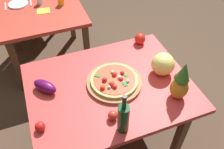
{
  "coord_description": "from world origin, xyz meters",
  "views": [
    {
      "loc": [
        -0.42,
        -1.16,
        2.1
      ],
      "look_at": [
        0.04,
        0.06,
        0.78
      ],
      "focal_mm": 38.11,
      "sensor_mm": 36.0,
      "label": 1
    }
  ],
  "objects_px": {
    "background_table": "(43,19)",
    "dining_chair": "(35,4)",
    "pineapple_left": "(181,83)",
    "knife_utensil": "(31,2)",
    "napkin_folded": "(43,11)",
    "bell_pepper": "(140,39)",
    "eggplant": "(45,86)",
    "melon": "(163,64)",
    "tomato_near_board": "(40,127)",
    "pizza_board": "(114,82)",
    "pizza": "(114,80)",
    "tomato_beside_pepper": "(178,78)",
    "wine_bottle": "(123,118)",
    "display_table": "(110,92)",
    "dinner_plate": "(18,4)",
    "tomato_by_bottle": "(113,115)",
    "fork_utensil": "(5,7)",
    "drinking_glass_juice": "(61,1)"
  },
  "relations": [
    {
      "from": "pineapple_left",
      "to": "tomato_near_board",
      "type": "xyz_separation_m",
      "value": [
        -0.99,
        0.07,
        -0.11
      ]
    },
    {
      "from": "bell_pepper",
      "to": "napkin_folded",
      "type": "bearing_deg",
      "value": 129.99
    },
    {
      "from": "pizza_board",
      "to": "napkin_folded",
      "type": "relative_size",
      "value": 3.09
    },
    {
      "from": "pineapple_left",
      "to": "eggplant",
      "type": "relative_size",
      "value": 1.64
    },
    {
      "from": "pizza",
      "to": "dinner_plate",
      "type": "relative_size",
      "value": 1.67
    },
    {
      "from": "display_table",
      "to": "tomato_beside_pepper",
      "type": "xyz_separation_m",
      "value": [
        0.52,
        -0.15,
        0.12
      ]
    },
    {
      "from": "pineapple_left",
      "to": "tomato_by_bottle",
      "type": "distance_m",
      "value": 0.53
    },
    {
      "from": "tomato_by_bottle",
      "to": "knife_utensil",
      "type": "bearing_deg",
      "value": 99.93
    },
    {
      "from": "wine_bottle",
      "to": "tomato_beside_pepper",
      "type": "height_order",
      "value": "wine_bottle"
    },
    {
      "from": "knife_utensil",
      "to": "napkin_folded",
      "type": "relative_size",
      "value": 1.29
    },
    {
      "from": "pizza",
      "to": "tomato_beside_pepper",
      "type": "bearing_deg",
      "value": -17.74
    },
    {
      "from": "background_table",
      "to": "dining_chair",
      "type": "relative_size",
      "value": 1.08
    },
    {
      "from": "dinner_plate",
      "to": "eggplant",
      "type": "bearing_deg",
      "value": -86.93
    },
    {
      "from": "pineapple_left",
      "to": "napkin_folded",
      "type": "xyz_separation_m",
      "value": [
        -0.73,
        1.57,
        -0.14
      ]
    },
    {
      "from": "napkin_folded",
      "to": "knife_utensil",
      "type": "bearing_deg",
      "value": 113.0
    },
    {
      "from": "tomato_beside_pepper",
      "to": "drinking_glass_juice",
      "type": "distance_m",
      "value": 1.63
    },
    {
      "from": "napkin_folded",
      "to": "pizza",
      "type": "bearing_deg",
      "value": -75.15
    },
    {
      "from": "eggplant",
      "to": "dinner_plate",
      "type": "height_order",
      "value": "eggplant"
    },
    {
      "from": "display_table",
      "to": "pizza",
      "type": "height_order",
      "value": "pizza"
    },
    {
      "from": "eggplant",
      "to": "napkin_folded",
      "type": "xyz_separation_m",
      "value": [
        0.17,
        1.17,
        -0.04
      ]
    },
    {
      "from": "dinner_plate",
      "to": "pizza_board",
      "type": "bearing_deg",
      "value": -68.98
    },
    {
      "from": "wine_bottle",
      "to": "knife_utensil",
      "type": "relative_size",
      "value": 1.88
    },
    {
      "from": "knife_utensil",
      "to": "napkin_folded",
      "type": "height_order",
      "value": "knife_utensil"
    },
    {
      "from": "melon",
      "to": "bell_pepper",
      "type": "height_order",
      "value": "melon"
    },
    {
      "from": "melon",
      "to": "pineapple_left",
      "type": "bearing_deg",
      "value": -93.29
    },
    {
      "from": "pizza",
      "to": "napkin_folded",
      "type": "distance_m",
      "value": 1.33
    },
    {
      "from": "pineapple_left",
      "to": "melon",
      "type": "relative_size",
      "value": 1.77
    },
    {
      "from": "pizza_board",
      "to": "dining_chair",
      "type": "bearing_deg",
      "value": 101.35
    },
    {
      "from": "wine_bottle",
      "to": "eggplant",
      "type": "bearing_deg",
      "value": 128.88
    },
    {
      "from": "display_table",
      "to": "pizza_board",
      "type": "relative_size",
      "value": 2.9
    },
    {
      "from": "pizza_board",
      "to": "napkin_folded",
      "type": "bearing_deg",
      "value": 104.97
    },
    {
      "from": "tomato_by_bottle",
      "to": "fork_utensil",
      "type": "xyz_separation_m",
      "value": [
        -0.6,
        1.83,
        -0.03
      ]
    },
    {
      "from": "display_table",
      "to": "bell_pepper",
      "type": "relative_size",
      "value": 11.62
    },
    {
      "from": "background_table",
      "to": "fork_utensil",
      "type": "distance_m",
      "value": 0.43
    },
    {
      "from": "pizza_board",
      "to": "knife_utensil",
      "type": "height_order",
      "value": "pizza_board"
    },
    {
      "from": "bell_pepper",
      "to": "eggplant",
      "type": "bearing_deg",
      "value": -163.18
    },
    {
      "from": "background_table",
      "to": "eggplant",
      "type": "distance_m",
      "value": 1.21
    },
    {
      "from": "eggplant",
      "to": "fork_utensil",
      "type": "xyz_separation_m",
      "value": [
        -0.22,
        1.41,
        -0.04
      ]
    },
    {
      "from": "tomato_by_bottle",
      "to": "pineapple_left",
      "type": "bearing_deg",
      "value": 1.82
    },
    {
      "from": "background_table",
      "to": "tomato_by_bottle",
      "type": "xyz_separation_m",
      "value": [
        0.24,
        -1.61,
        0.14
      ]
    },
    {
      "from": "dining_chair",
      "to": "dinner_plate",
      "type": "xyz_separation_m",
      "value": [
        -0.19,
        -0.45,
        0.26
      ]
    },
    {
      "from": "melon",
      "to": "drinking_glass_juice",
      "type": "height_order",
      "value": "melon"
    },
    {
      "from": "tomato_beside_pepper",
      "to": "knife_utensil",
      "type": "distance_m",
      "value": 1.92
    },
    {
      "from": "pizza_board",
      "to": "pizza",
      "type": "height_order",
      "value": "pizza"
    },
    {
      "from": "eggplant",
      "to": "tomato_near_board",
      "type": "xyz_separation_m",
      "value": [
        -0.09,
        -0.33,
        -0.01
      ]
    },
    {
      "from": "eggplant",
      "to": "knife_utensil",
      "type": "xyz_separation_m",
      "value": [
        0.06,
        1.41,
        -0.04
      ]
    },
    {
      "from": "pineapple_left",
      "to": "dining_chair",
      "type": "bearing_deg",
      "value": 109.15
    },
    {
      "from": "bell_pepper",
      "to": "drinking_glass_juice",
      "type": "distance_m",
      "value": 1.1
    },
    {
      "from": "dining_chair",
      "to": "pizza_board",
      "type": "xyz_separation_m",
      "value": [
        0.4,
        -1.98,
        0.26
      ]
    },
    {
      "from": "eggplant",
      "to": "drinking_glass_juice",
      "type": "distance_m",
      "value": 1.3
    }
  ]
}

